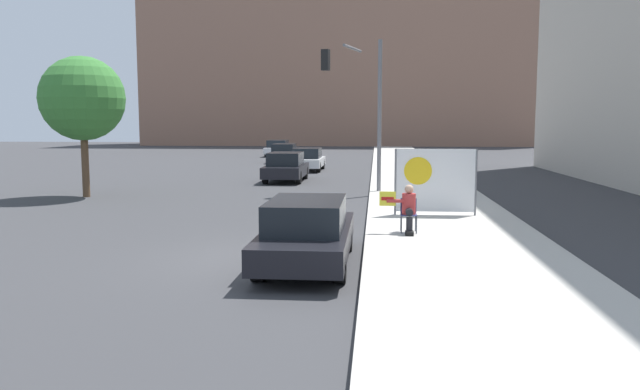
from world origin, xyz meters
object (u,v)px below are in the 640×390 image
car_on_road_far_lane (278,148)px  traffic_light_pole (360,91)px  car_on_road_midblock (308,159)px  car_on_road_distant (284,153)px  seated_protester (408,207)px  parked_car_curbside (307,232)px  protest_banner (435,180)px  street_tree_near_curb (82,99)px  car_on_road_nearest (286,167)px

car_on_road_far_lane → traffic_light_pole: bearing=-74.6°
car_on_road_far_lane → car_on_road_midblock: bearing=-74.7°
car_on_road_distant → car_on_road_far_lane: size_ratio=1.01×
seated_protester → car_on_road_distant: size_ratio=0.28×
parked_car_curbside → car_on_road_midblock: 25.48m
seated_protester → car_on_road_midblock: 22.85m
traffic_light_pole → car_on_road_distant: (-6.07, 20.22, -3.46)m
seated_protester → car_on_road_far_lane: car_on_road_far_lane is taller
protest_banner → street_tree_near_curb: (-13.09, 4.89, 2.61)m
parked_car_curbside → street_tree_near_curb: size_ratio=0.85×
parked_car_curbside → street_tree_near_curb: bearing=132.1°
traffic_light_pole → car_on_road_midblock: traffic_light_pole is taller
traffic_light_pole → street_tree_near_curb: size_ratio=1.09×
car_on_road_midblock → car_on_road_distant: 8.19m
protest_banner → car_on_road_far_lane: 36.72m
protest_banner → car_on_road_distant: protest_banner is taller
car_on_road_nearest → car_on_road_midblock: car_on_road_nearest is taller
seated_protester → protest_banner: 3.27m
car_on_road_nearest → car_on_road_distant: car_on_road_nearest is taller
car_on_road_distant → street_tree_near_curb: bearing=-101.8°
street_tree_near_curb → seated_protester: bearing=-33.3°
parked_car_curbside → car_on_road_far_lane: (-7.15, 41.39, 0.02)m
protest_banner → car_on_road_far_lane: bearing=106.2°
seated_protester → parked_car_curbside: bearing=-133.5°
seated_protester → traffic_light_pole: bearing=91.0°
protest_banner → traffic_light_pole: (-2.42, 6.75, 2.95)m
car_on_road_nearest → car_on_road_distant: 15.03m
traffic_light_pole → car_on_road_distant: size_ratio=1.41×
protest_banner → street_tree_near_curb: bearing=159.5°
car_on_road_midblock → car_on_road_far_lane: 16.64m
seated_protester → car_on_road_far_lane: size_ratio=0.29×
car_on_road_nearest → car_on_road_far_lane: (-4.06, 23.14, -0.01)m
parked_car_curbside → seated_protester: bearing=54.1°
parked_car_curbside → traffic_light_pole: bearing=86.9°
protest_banner → car_on_road_midblock: protest_banner is taller
seated_protester → parked_car_curbside: 3.74m
seated_protester → car_on_road_midblock: (-4.95, 22.31, -0.12)m
protest_banner → car_on_road_nearest: (-6.20, 12.11, -0.49)m
seated_protester → car_on_road_nearest: size_ratio=0.27×
parked_car_curbside → car_on_road_distant: car_on_road_distant is taller
traffic_light_pole → parked_car_curbside: size_ratio=1.29×
car_on_road_distant → traffic_light_pole: bearing=-73.3°
seated_protester → parked_car_curbside: (-2.19, -3.03, -0.12)m
protest_banner → car_on_road_distant: (-8.49, 26.97, -0.52)m
seated_protester → street_tree_near_curb: bearing=139.0°
street_tree_near_curb → car_on_road_nearest: bearing=46.4°
seated_protester → car_on_road_nearest: bearing=101.5°
car_on_road_nearest → car_on_road_midblock: bearing=87.4°
protest_banner → car_on_road_midblock: bearing=107.0°
protest_banner → parked_car_curbside: protest_banner is taller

